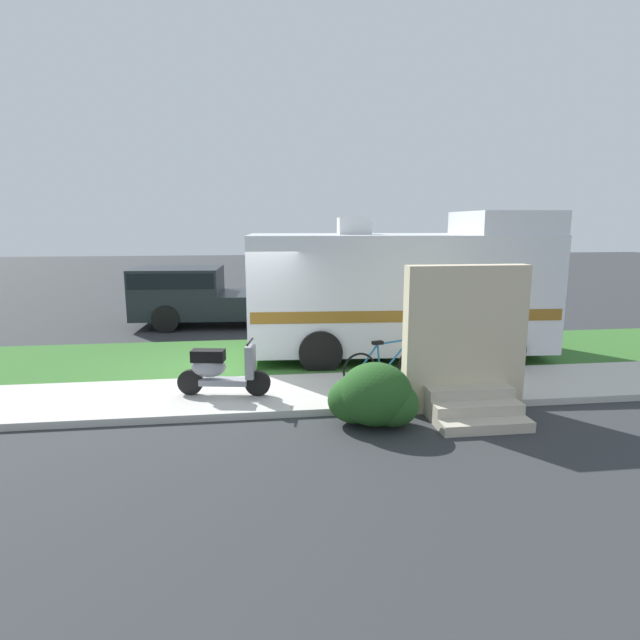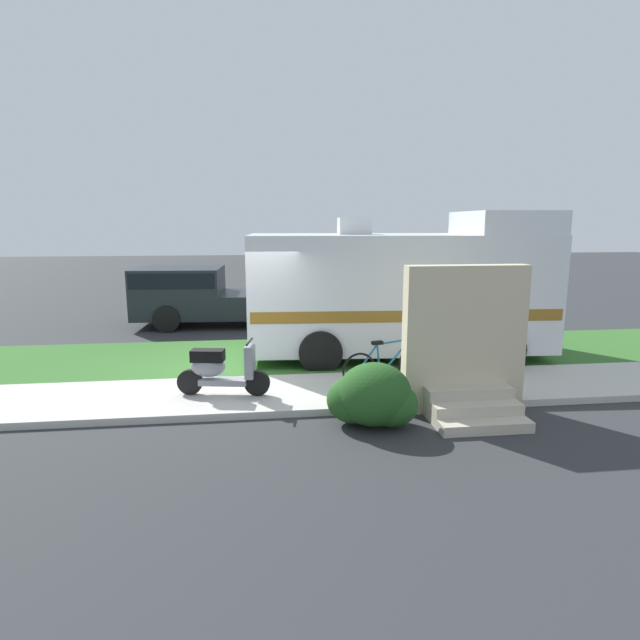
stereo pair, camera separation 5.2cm
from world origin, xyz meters
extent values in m
plane|color=#2D3033|center=(0.00, 0.00, 0.00)|extent=(80.00, 80.00, 0.00)
cube|color=beige|center=(0.00, -1.20, 0.06)|extent=(24.00, 2.00, 0.12)
cube|color=#336628|center=(0.00, 1.50, 0.04)|extent=(24.00, 3.40, 0.08)
cube|color=silver|center=(3.57, 1.31, 1.55)|extent=(6.72, 2.89, 2.50)
cube|color=silver|center=(5.96, 1.16, 3.05)|extent=(1.94, 2.47, 0.50)
cube|color=#8C601E|center=(3.57, 1.31, 1.18)|extent=(6.59, 2.90, 0.24)
cube|color=black|center=(6.84, 1.11, 1.99)|extent=(0.21, 2.12, 0.90)
cube|color=silver|center=(2.59, 1.37, 2.98)|extent=(0.74, 0.64, 0.36)
cylinder|color=black|center=(5.68, 2.37, 0.45)|extent=(0.92, 0.33, 0.90)
cylinder|color=black|center=(5.54, -0.01, 0.45)|extent=(0.92, 0.33, 0.90)
cylinder|color=black|center=(1.84, 2.61, 0.45)|extent=(0.92, 0.33, 0.90)
cylinder|color=black|center=(1.69, 0.23, 0.45)|extent=(0.92, 0.33, 0.90)
cylinder|color=black|center=(0.39, -1.38, 0.34)|extent=(0.45, 0.17, 0.44)
cylinder|color=black|center=(-0.77, -1.18, 0.34)|extent=(0.45, 0.17, 0.44)
cube|color=gray|center=(-0.19, -1.28, 0.36)|extent=(0.86, 0.42, 0.10)
cube|color=black|center=(-0.44, -1.24, 0.82)|extent=(0.60, 0.35, 0.20)
ellipsoid|color=gray|center=(-0.44, -1.24, 0.62)|extent=(0.64, 0.40, 0.36)
cube|color=gray|center=(0.27, -1.36, 0.72)|extent=(0.19, 0.34, 0.56)
cylinder|color=black|center=(0.27, -1.36, 1.07)|extent=(0.12, 0.50, 0.04)
sphere|color=white|center=(0.27, -1.36, 0.90)|extent=(0.12, 0.12, 0.12)
torus|color=black|center=(3.29, -0.95, 0.44)|extent=(0.64, 0.17, 0.65)
torus|color=black|center=(2.22, -1.17, 0.44)|extent=(0.64, 0.17, 0.65)
cylinder|color=#1E6699|center=(2.91, -1.03, 0.62)|extent=(0.61, 0.16, 0.67)
cylinder|color=#1E6699|center=(2.59, -1.09, 0.60)|extent=(0.11, 0.06, 0.60)
cylinder|color=#1E6699|center=(2.88, -1.04, 0.92)|extent=(0.65, 0.16, 0.09)
cylinder|color=#1E6699|center=(2.42, -1.13, 0.37)|extent=(0.43, 0.12, 0.18)
cylinder|color=#1E6699|center=(2.39, -1.13, 0.67)|extent=(0.38, 0.11, 0.47)
cylinder|color=#1E6699|center=(3.25, -0.96, 0.69)|extent=(0.13, 0.06, 0.51)
cube|color=black|center=(2.56, -1.10, 0.92)|extent=(0.22, 0.14, 0.06)
cylinder|color=black|center=(3.20, -0.97, 0.98)|extent=(0.13, 0.52, 0.03)
cube|color=#1E2328|center=(-1.86, 5.80, 1.01)|extent=(2.62, 2.22, 1.46)
cube|color=black|center=(-1.86, 5.80, 1.44)|extent=(2.50, 2.23, 0.44)
cube|color=#1E2328|center=(0.93, 5.65, 0.63)|extent=(3.18, 2.25, 0.69)
cylinder|color=black|center=(-2.11, 4.81, 0.38)|extent=(0.77, 0.28, 0.76)
cylinder|color=black|center=(-2.00, 6.81, 0.38)|extent=(0.77, 0.28, 0.76)
cylinder|color=black|center=(1.23, 4.62, 0.38)|extent=(0.77, 0.28, 0.76)
cylinder|color=black|center=(1.34, 6.63, 0.38)|extent=(0.77, 0.28, 0.76)
cube|color=#BCB29E|center=(3.74, -2.80, 0.08)|extent=(1.40, 0.96, 0.16)
cube|color=#BCB29E|center=(3.74, -2.64, 0.24)|extent=(1.40, 0.64, 0.16)
cube|color=#BCB29E|center=(3.74, -2.48, 0.40)|extent=(1.40, 0.32, 0.16)
cube|color=beige|center=(3.74, -2.17, 1.20)|extent=(2.00, 0.30, 2.40)
ellipsoid|color=#23511E|center=(2.14, -2.70, 0.51)|extent=(1.13, 1.02, 0.96)
ellipsoid|color=#23511E|center=(1.86, -2.59, 0.40)|extent=(0.85, 0.76, 0.72)
ellipsoid|color=#23511E|center=(2.40, -2.78, 0.37)|extent=(0.79, 0.71, 0.67)
cylinder|color=brown|center=(3.37, -0.95, 0.23)|extent=(0.08, 0.08, 0.23)
cylinder|color=brown|center=(3.37, -0.95, 0.37)|extent=(0.03, 0.03, 0.05)
cylinder|color=black|center=(3.37, -0.95, 0.40)|extent=(0.04, 0.04, 0.02)
camera|label=1|loc=(0.34, -10.03, 3.07)|focal=29.17mm
camera|label=2|loc=(0.39, -10.04, 3.07)|focal=29.17mm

